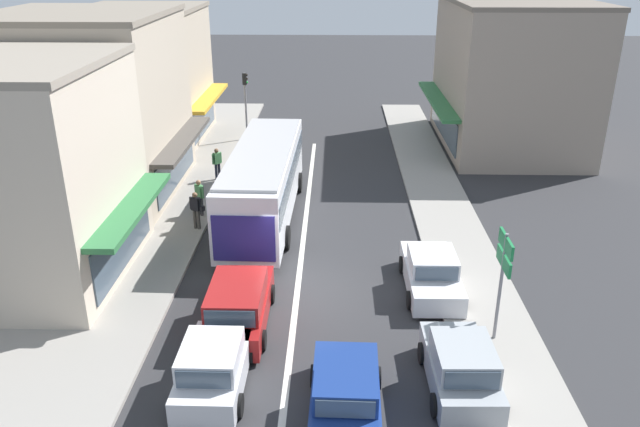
{
  "coord_description": "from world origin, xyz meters",
  "views": [
    {
      "loc": [
        1.27,
        -18.73,
        11.03
      ],
      "look_at": [
        0.69,
        4.31,
        1.2
      ],
      "focal_mm": 35.0,
      "sensor_mm": 36.0,
      "label": 1
    }
  ],
  "objects_px": {
    "pedestrian_browsing_midblock": "(217,162)",
    "pedestrian_far_walker": "(200,195)",
    "wagon_behind_bus_near": "(239,305)",
    "hatchback_adjacent_lane_lead": "(214,367)",
    "city_bus": "(263,178)",
    "traffic_light_downstreet": "(245,95)",
    "parked_sedan_kerb_second": "(431,273)",
    "pedestrian_with_handbag_near": "(196,208)",
    "parked_hatchback_kerb_front": "(461,368)",
    "sedan_queue_gap_filler": "(345,398)",
    "directional_road_sign": "(504,262)"
  },
  "relations": [
    {
      "from": "wagon_behind_bus_near",
      "to": "hatchback_adjacent_lane_lead",
      "type": "height_order",
      "value": "wagon_behind_bus_near"
    },
    {
      "from": "hatchback_adjacent_lane_lead",
      "to": "parked_hatchback_kerb_front",
      "type": "distance_m",
      "value": 6.61
    },
    {
      "from": "parked_sedan_kerb_second",
      "to": "pedestrian_far_walker",
      "type": "distance_m",
      "value": 11.14
    },
    {
      "from": "city_bus",
      "to": "wagon_behind_bus_near",
      "type": "relative_size",
      "value": 2.42
    },
    {
      "from": "parked_hatchback_kerb_front",
      "to": "pedestrian_browsing_midblock",
      "type": "xyz_separation_m",
      "value": [
        -9.38,
        16.1,
        0.36
      ]
    },
    {
      "from": "pedestrian_browsing_midblock",
      "to": "pedestrian_far_walker",
      "type": "height_order",
      "value": "same"
    },
    {
      "from": "hatchback_adjacent_lane_lead",
      "to": "directional_road_sign",
      "type": "relative_size",
      "value": 1.03
    },
    {
      "from": "hatchback_adjacent_lane_lead",
      "to": "parked_hatchback_kerb_front",
      "type": "height_order",
      "value": "same"
    },
    {
      "from": "pedestrian_with_handbag_near",
      "to": "traffic_light_downstreet",
      "type": "bearing_deg",
      "value": 88.63
    },
    {
      "from": "hatchback_adjacent_lane_lead",
      "to": "pedestrian_with_handbag_near",
      "type": "distance_m",
      "value": 10.47
    },
    {
      "from": "city_bus",
      "to": "directional_road_sign",
      "type": "bearing_deg",
      "value": -49.07
    },
    {
      "from": "parked_hatchback_kerb_front",
      "to": "directional_road_sign",
      "type": "height_order",
      "value": "directional_road_sign"
    },
    {
      "from": "directional_road_sign",
      "to": "pedestrian_far_walker",
      "type": "bearing_deg",
      "value": 139.61
    },
    {
      "from": "parked_hatchback_kerb_front",
      "to": "pedestrian_far_walker",
      "type": "distance_m",
      "value": 14.8
    },
    {
      "from": "pedestrian_far_walker",
      "to": "pedestrian_browsing_midblock",
      "type": "bearing_deg",
      "value": 90.6
    },
    {
      "from": "wagon_behind_bus_near",
      "to": "city_bus",
      "type": "bearing_deg",
      "value": 90.74
    },
    {
      "from": "parked_sedan_kerb_second",
      "to": "traffic_light_downstreet",
      "type": "relative_size",
      "value": 1.0
    },
    {
      "from": "pedestrian_browsing_midblock",
      "to": "parked_hatchback_kerb_front",
      "type": "bearing_deg",
      "value": -59.77
    },
    {
      "from": "city_bus",
      "to": "hatchback_adjacent_lane_lead",
      "type": "height_order",
      "value": "city_bus"
    },
    {
      "from": "wagon_behind_bus_near",
      "to": "pedestrian_far_walker",
      "type": "xyz_separation_m",
      "value": [
        -2.95,
        8.53,
        0.32
      ]
    },
    {
      "from": "pedestrian_with_handbag_near",
      "to": "city_bus",
      "type": "bearing_deg",
      "value": 28.76
    },
    {
      "from": "wagon_behind_bus_near",
      "to": "pedestrian_browsing_midblock",
      "type": "bearing_deg",
      "value": 102.84
    },
    {
      "from": "wagon_behind_bus_near",
      "to": "sedan_queue_gap_filler",
      "type": "bearing_deg",
      "value": -51.87
    },
    {
      "from": "hatchback_adjacent_lane_lead",
      "to": "traffic_light_downstreet",
      "type": "xyz_separation_m",
      "value": [
        -2.24,
        23.56,
        2.15
      ]
    },
    {
      "from": "parked_sedan_kerb_second",
      "to": "directional_road_sign",
      "type": "distance_m",
      "value": 3.98
    },
    {
      "from": "wagon_behind_bus_near",
      "to": "directional_road_sign",
      "type": "distance_m",
      "value": 8.13
    },
    {
      "from": "wagon_behind_bus_near",
      "to": "traffic_light_downstreet",
      "type": "distance_m",
      "value": 20.73
    },
    {
      "from": "wagon_behind_bus_near",
      "to": "parked_sedan_kerb_second",
      "type": "distance_m",
      "value": 6.79
    },
    {
      "from": "sedan_queue_gap_filler",
      "to": "pedestrian_far_walker",
      "type": "xyz_separation_m",
      "value": [
        -6.24,
        12.72,
        0.4
      ]
    },
    {
      "from": "parked_sedan_kerb_second",
      "to": "pedestrian_browsing_midblock",
      "type": "height_order",
      "value": "pedestrian_browsing_midblock"
    },
    {
      "from": "hatchback_adjacent_lane_lead",
      "to": "sedan_queue_gap_filler",
      "type": "relative_size",
      "value": 0.88
    },
    {
      "from": "parked_hatchback_kerb_front",
      "to": "pedestrian_with_handbag_near",
      "type": "distance_m",
      "value": 13.58
    },
    {
      "from": "sedan_queue_gap_filler",
      "to": "directional_road_sign",
      "type": "distance_m",
      "value": 6.12
    },
    {
      "from": "sedan_queue_gap_filler",
      "to": "directional_road_sign",
      "type": "height_order",
      "value": "directional_road_sign"
    },
    {
      "from": "city_bus",
      "to": "pedestrian_far_walker",
      "type": "height_order",
      "value": "city_bus"
    },
    {
      "from": "sedan_queue_gap_filler",
      "to": "pedestrian_far_walker",
      "type": "height_order",
      "value": "pedestrian_far_walker"
    },
    {
      "from": "hatchback_adjacent_lane_lead",
      "to": "pedestrian_browsing_midblock",
      "type": "height_order",
      "value": "pedestrian_browsing_midblock"
    },
    {
      "from": "parked_hatchback_kerb_front",
      "to": "pedestrian_far_walker",
      "type": "xyz_separation_m",
      "value": [
        -9.33,
        11.48,
        0.36
      ]
    },
    {
      "from": "city_bus",
      "to": "pedestrian_browsing_midblock",
      "type": "height_order",
      "value": "city_bus"
    },
    {
      "from": "parked_sedan_kerb_second",
      "to": "pedestrian_with_handbag_near",
      "type": "distance_m",
      "value": 10.26
    },
    {
      "from": "city_bus",
      "to": "hatchback_adjacent_lane_lead",
      "type": "bearing_deg",
      "value": -90.56
    },
    {
      "from": "parked_sedan_kerb_second",
      "to": "pedestrian_with_handbag_near",
      "type": "bearing_deg",
      "value": 153.02
    },
    {
      "from": "hatchback_adjacent_lane_lead",
      "to": "parked_hatchback_kerb_front",
      "type": "relative_size",
      "value": 0.99
    },
    {
      "from": "sedan_queue_gap_filler",
      "to": "directional_road_sign",
      "type": "relative_size",
      "value": 1.18
    },
    {
      "from": "sedan_queue_gap_filler",
      "to": "traffic_light_downstreet",
      "type": "bearing_deg",
      "value": 103.14
    },
    {
      "from": "parked_sedan_kerb_second",
      "to": "pedestrian_browsing_midblock",
      "type": "relative_size",
      "value": 2.58
    },
    {
      "from": "wagon_behind_bus_near",
      "to": "pedestrian_far_walker",
      "type": "bearing_deg",
      "value": 109.07
    },
    {
      "from": "wagon_behind_bus_near",
      "to": "parked_sedan_kerb_second",
      "type": "height_order",
      "value": "wagon_behind_bus_near"
    },
    {
      "from": "pedestrian_browsing_midblock",
      "to": "pedestrian_far_walker",
      "type": "bearing_deg",
      "value": -89.4
    },
    {
      "from": "hatchback_adjacent_lane_lead",
      "to": "pedestrian_with_handbag_near",
      "type": "xyz_separation_m",
      "value": [
        -2.56,
        10.15,
        0.36
      ]
    }
  ]
}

